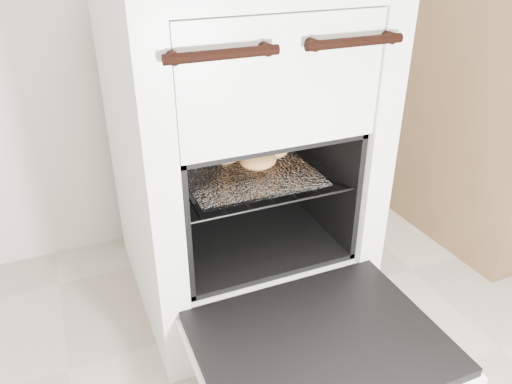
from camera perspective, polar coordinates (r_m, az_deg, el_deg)
stove at (r=1.28m, az=-2.36°, el=4.48°), size 0.56×0.62×0.85m
oven_door at (r=1.06m, az=7.33°, el=-16.96°), size 0.50×0.39×0.04m
oven_rack at (r=1.24m, az=-1.33°, el=2.43°), size 0.41×0.39×0.01m
foil_sheet at (r=1.22m, az=-1.01°, el=2.31°), size 0.32×0.28×0.01m
baked_rolls at (r=1.25m, az=-0.20°, el=4.24°), size 0.24×0.17×0.04m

